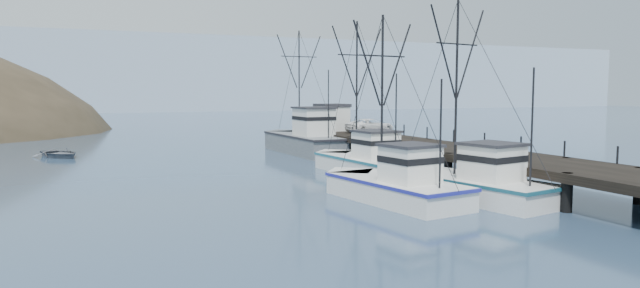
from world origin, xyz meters
The scene contains 10 objects.
ground centered at (0.00, 0.00, 0.00)m, with size 400.00×400.00×0.00m, color navy.
pier centered at (14.00, 16.00, 1.69)m, with size 6.00×44.00×2.00m.
distant_ridge centered at (10.00, 170.00, 0.00)m, with size 360.00×40.00×26.00m, color #9EB2C6.
trawler_near centered at (9.25, 6.07, 0.82)m, with size 5.59×11.61×11.65m.
trawler_mid centered at (4.81, 7.06, 0.82)m, with size 4.93×10.77×10.67m.
trawler_far centered at (8.39, 17.36, 0.82)m, with size 4.54×11.47×11.66m.
work_vessel centered at (9.60, 32.34, 1.23)m, with size 4.92×14.80×12.50m.
pier_shed centered at (13.27, 34.00, 3.42)m, with size 3.00×3.20×2.80m.
pickup_truck centered at (15.50, 29.73, 2.69)m, with size 2.30×4.99×1.39m, color white.
motorboat centered at (-12.84, 37.51, 0.00)m, with size 3.62×5.07×1.05m, color slate.
Camera 1 is at (-11.13, -20.20, 6.07)m, focal length 32.00 mm.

